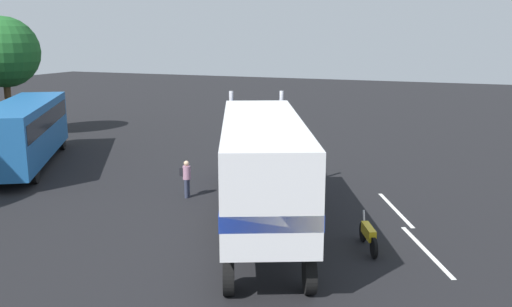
{
  "coord_description": "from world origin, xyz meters",
  "views": [
    {
      "loc": [
        -23.4,
        -9.04,
        6.97
      ],
      "look_at": [
        -0.61,
        -0.16,
        1.6
      ],
      "focal_mm": 38.64,
      "sensor_mm": 36.0,
      "label": 1
    }
  ],
  "objects_px": {
    "tree_center": "(4,52)",
    "semi_truck": "(261,159)",
    "person_bystander": "(186,177)",
    "parked_bus": "(24,128)",
    "motorcycle": "(368,235)"
  },
  "relations": [
    {
      "from": "semi_truck",
      "to": "motorcycle",
      "type": "distance_m",
      "value": 4.62
    },
    {
      "from": "semi_truck",
      "to": "parked_bus",
      "type": "distance_m",
      "value": 15.5
    },
    {
      "from": "person_bystander",
      "to": "motorcycle",
      "type": "relative_size",
      "value": 0.83
    },
    {
      "from": "motorcycle",
      "to": "tree_center",
      "type": "distance_m",
      "value": 29.4
    },
    {
      "from": "semi_truck",
      "to": "person_bystander",
      "type": "bearing_deg",
      "value": 62.36
    },
    {
      "from": "semi_truck",
      "to": "parked_bus",
      "type": "height_order",
      "value": "semi_truck"
    },
    {
      "from": "semi_truck",
      "to": "parked_bus",
      "type": "bearing_deg",
      "value": 74.3
    },
    {
      "from": "tree_center",
      "to": "semi_truck",
      "type": "bearing_deg",
      "value": -115.44
    },
    {
      "from": "tree_center",
      "to": "person_bystander",
      "type": "bearing_deg",
      "value": -114.91
    },
    {
      "from": "person_bystander",
      "to": "parked_bus",
      "type": "xyz_separation_m",
      "value": [
        1.96,
        10.64,
        1.17
      ]
    },
    {
      "from": "semi_truck",
      "to": "motorcycle",
      "type": "height_order",
      "value": "semi_truck"
    },
    {
      "from": "parked_bus",
      "to": "semi_truck",
      "type": "bearing_deg",
      "value": -105.7
    },
    {
      "from": "semi_truck",
      "to": "parked_bus",
      "type": "relative_size",
      "value": 1.3
    },
    {
      "from": "semi_truck",
      "to": "motorcycle",
      "type": "xyz_separation_m",
      "value": [
        -0.77,
        -4.08,
        -2.04
      ]
    },
    {
      "from": "person_bystander",
      "to": "motorcycle",
      "type": "xyz_separation_m",
      "value": [
        -3.01,
        -8.35,
        -0.41
      ]
    }
  ]
}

